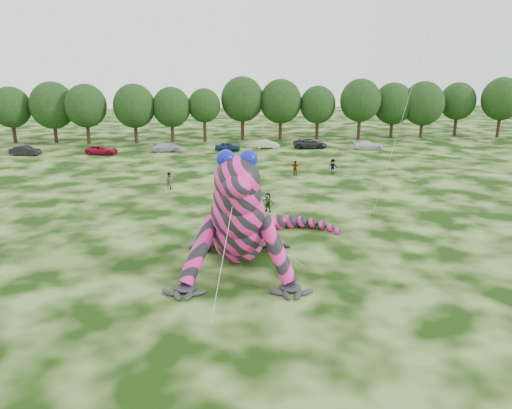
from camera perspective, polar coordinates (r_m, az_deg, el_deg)
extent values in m
plane|color=#16330A|center=(28.62, -7.19, -10.72)|extent=(240.00, 240.00, 0.00)
cylinder|color=silver|center=(40.81, 16.53, 9.93)|extent=(0.02, 0.02, 18.56)
cylinder|color=#382314|center=(44.11, 13.13, -1.13)|extent=(0.08, 0.08, 0.24)
imported|color=black|center=(78.04, -24.87, 5.62)|extent=(4.39, 2.18, 1.38)
imported|color=maroon|center=(74.94, -17.19, 5.97)|extent=(4.74, 2.58, 1.26)
imported|color=#AEB2B8|center=(75.11, -10.23, 6.47)|extent=(4.72, 2.53, 1.30)
imported|color=#15274E|center=(74.56, -3.25, 6.62)|extent=(3.96, 2.15, 1.28)
imported|color=beige|center=(76.90, 1.23, 6.92)|extent=(3.96, 1.72, 1.27)
imported|color=black|center=(77.25, 6.20, 6.94)|extent=(5.38, 2.87, 1.44)
imported|color=white|center=(77.55, 12.71, 6.63)|extent=(4.73, 2.46, 1.31)
imported|color=gray|center=(58.38, 4.51, 4.16)|extent=(1.07, 0.71, 1.70)
imported|color=gray|center=(43.93, 1.36, 0.23)|extent=(1.57, 1.37, 1.71)
imported|color=gray|center=(52.69, -9.89, 2.70)|extent=(1.09, 1.05, 1.76)
imported|color=gray|center=(59.62, 8.76, 4.31)|extent=(1.15, 0.66, 1.78)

